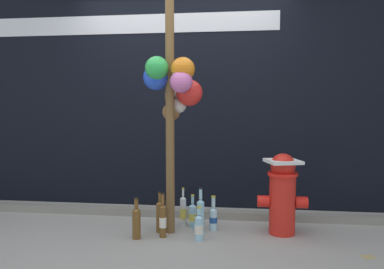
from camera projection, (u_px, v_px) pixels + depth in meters
name	position (u px, v px, depth m)	size (l,w,h in m)	color
ground_plane	(162.00, 245.00, 3.29)	(14.00, 14.00, 0.00)	#9E9B93
building_wall	(185.00, 52.00, 4.54)	(10.00, 0.21, 3.73)	black
curb_strip	(178.00, 213.00, 4.14)	(8.00, 0.12, 0.08)	gray
memorial_post	(173.00, 63.00, 3.50)	(0.60, 0.45, 3.03)	brown
fire_hydrant	(282.00, 192.00, 3.56)	(0.47, 0.37, 0.77)	red
bottle_0	(160.00, 215.00, 3.62)	(0.07, 0.07, 0.40)	brown
bottle_1	(183.00, 211.00, 3.83)	(0.06, 0.06, 0.39)	silver
bottle_2	(193.00, 215.00, 3.78)	(0.08, 0.08, 0.33)	#93CCE0
bottle_3	(199.00, 227.00, 3.39)	(0.08, 0.08, 0.31)	#93CCE0
bottle_4	(136.00, 221.00, 3.44)	(0.08, 0.08, 0.39)	brown
bottle_5	(201.00, 215.00, 3.60)	(0.07, 0.07, 0.44)	#93CCE0
bottle_6	(213.00, 217.00, 3.69)	(0.08, 0.08, 0.34)	#B2DBEA
bottle_7	(169.00, 213.00, 3.70)	(0.06, 0.06, 0.37)	brown
bottle_8	(163.00, 220.00, 3.48)	(0.07, 0.07, 0.42)	brown
litter_0	(198.00, 229.00, 3.71)	(0.12, 0.10, 0.01)	#8C99B2
litter_1	(368.00, 257.00, 3.03)	(0.08, 0.11, 0.01)	tan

